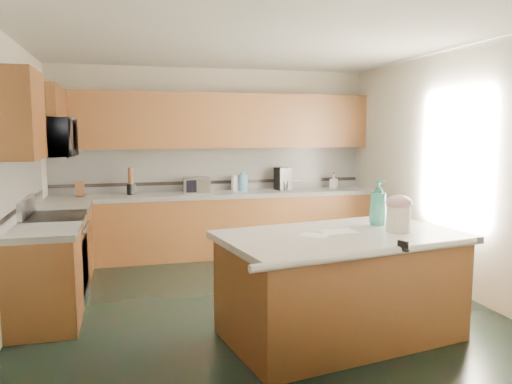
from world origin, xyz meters
name	(u,v)px	position (x,y,z in m)	size (l,w,h in m)	color
floor	(251,300)	(0.00, 0.00, 0.00)	(4.60, 4.60, 0.00)	black
ceiling	(250,41)	(0.00, 0.00, 2.70)	(4.60, 4.60, 0.00)	white
wall_back	(213,161)	(0.00, 2.32, 1.35)	(4.60, 0.04, 2.70)	beige
wall_front	(345,208)	(0.00, -2.32, 1.35)	(4.60, 0.04, 2.70)	beige
wall_left	(6,180)	(-2.32, 0.00, 1.35)	(0.04, 4.60, 2.70)	beige
wall_right	(446,170)	(2.32, 0.00, 1.35)	(0.04, 4.60, 2.70)	beige
back_base_cab	(217,226)	(0.00, 2.00, 0.43)	(4.60, 0.60, 0.86)	#3C1E0C
back_countertop	(217,195)	(0.00, 2.00, 0.89)	(4.60, 0.64, 0.06)	white
back_upper_cab	(215,121)	(0.00, 2.13, 1.94)	(4.60, 0.33, 0.78)	#3C1E0C
back_backsplash	(213,169)	(0.00, 2.29, 1.24)	(4.60, 0.02, 0.63)	silver
back_accent_band	(214,182)	(0.00, 2.28, 1.04)	(4.60, 0.01, 0.05)	black
left_base_cab_rear	(64,245)	(-2.00, 1.29, 0.43)	(0.60, 0.82, 0.86)	#3C1E0C
left_counter_rear	(63,207)	(-2.00, 1.29, 0.89)	(0.64, 0.82, 0.06)	white
left_base_cab_front	(45,282)	(-2.00, -0.24, 0.43)	(0.60, 0.72, 0.86)	#3C1E0C
left_counter_front	(42,232)	(-2.00, -0.24, 0.89)	(0.64, 0.72, 0.06)	white
left_backsplash	(23,186)	(-2.29, 0.55, 1.24)	(0.02, 2.30, 0.63)	silver
left_accent_band	(24,205)	(-2.28, 0.55, 1.04)	(0.01, 2.30, 0.05)	black
left_upper_cab_rear	(48,119)	(-2.13, 1.42, 1.94)	(0.33, 1.09, 0.78)	#3C1E0C
left_upper_cab_front	(19,115)	(-2.13, -0.24, 1.94)	(0.33, 0.72, 0.78)	#3C1E0C
range_body	(56,260)	(-2.00, 0.50, 0.44)	(0.60, 0.76, 0.88)	#B7B7BC
range_oven_door	(85,262)	(-1.71, 0.50, 0.40)	(0.02, 0.68, 0.55)	black
range_cooktop	(53,218)	(-2.00, 0.50, 0.90)	(0.62, 0.78, 0.04)	black
range_handle	(86,227)	(-1.68, 0.50, 0.78)	(0.02, 0.02, 0.66)	#B7B7BC
range_backguard	(26,207)	(-2.26, 0.50, 1.02)	(0.06, 0.76, 0.18)	#B7B7BC
microwave	(49,137)	(-2.00, 0.50, 1.73)	(0.73, 0.50, 0.41)	#B7B7BC
island_base	(340,288)	(0.53, -1.10, 0.43)	(1.94, 1.11, 0.86)	#3C1E0C
island_top	(341,237)	(0.53, -1.10, 0.89)	(2.04, 1.21, 0.06)	white
island_bullnose	(375,253)	(0.53, -1.70, 0.89)	(0.06, 0.06, 2.04)	white
treat_jar	(398,219)	(1.06, -1.14, 1.03)	(0.21, 0.21, 0.22)	silver
treat_jar_lid	(399,203)	(1.06, -1.14, 1.17)	(0.23, 0.23, 0.14)	#C895A2
treat_jar_knob	(399,197)	(1.06, -1.14, 1.22)	(0.03, 0.03, 0.07)	tan
treat_jar_knob_end_l	(395,197)	(1.02, -1.14, 1.22)	(0.04, 0.04, 0.04)	tan
treat_jar_knob_end_r	(403,197)	(1.10, -1.14, 1.22)	(0.04, 0.04, 0.04)	tan
soap_bottle_island	(378,203)	(1.03, -0.82, 1.13)	(0.16, 0.16, 0.43)	teal
paper_sheet_a	(338,231)	(0.55, -1.01, 0.92)	(0.30, 0.23, 0.00)	white
paper_sheet_b	(314,235)	(0.28, -1.11, 0.92)	(0.24, 0.18, 0.00)	white
clamp_body	(403,246)	(0.78, -1.68, 0.93)	(0.03, 0.09, 0.08)	black
clamp_handle	(407,250)	(0.78, -1.73, 0.91)	(0.01, 0.01, 0.06)	black
knife_block	(80,189)	(-1.86, 2.05, 1.02)	(0.11, 0.09, 0.20)	#472814
utensil_crock	(131,189)	(-1.19, 2.08, 1.00)	(0.12, 0.12, 0.15)	black
utensil_bundle	(131,176)	(-1.19, 2.08, 1.18)	(0.07, 0.07, 0.22)	#472814
toaster_oven	(197,185)	(-0.28, 2.05, 1.03)	(0.37, 0.25, 0.21)	#B7B7BC
toaster_oven_door	(198,186)	(-0.28, 1.93, 1.03)	(0.33, 0.01, 0.17)	black
paper_towel	(235,183)	(0.28, 2.10, 1.04)	(0.10, 0.10, 0.23)	white
paper_towel_base	(235,191)	(0.28, 2.10, 0.93)	(0.15, 0.15, 0.01)	#B7B7BC
water_jug	(243,183)	(0.40, 2.06, 1.04)	(0.15, 0.15, 0.24)	#598AB3
water_jug_neck	(243,174)	(0.40, 2.06, 1.18)	(0.07, 0.07, 0.03)	#598AB3
coffee_maker	(283,179)	(1.01, 2.08, 1.09)	(0.20, 0.22, 0.33)	black
coffee_carafe	(284,186)	(1.01, 2.03, 0.99)	(0.14, 0.14, 0.14)	black
soap_bottle_back	(334,181)	(1.82, 2.05, 1.03)	(0.10, 0.10, 0.22)	white
soap_back_cap	(334,173)	(1.82, 2.05, 1.15)	(0.02, 0.02, 0.03)	red
window_light_proxy	(455,158)	(2.29, -0.20, 1.50)	(0.02, 1.40, 1.10)	white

